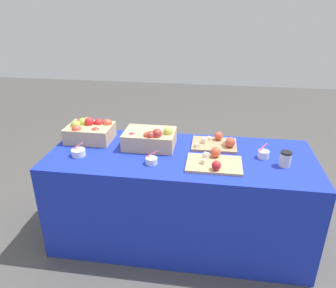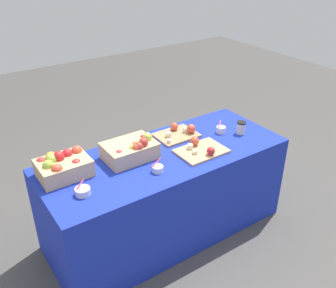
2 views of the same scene
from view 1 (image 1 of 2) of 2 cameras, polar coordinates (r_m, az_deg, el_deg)
name	(u,v)px [view 1 (image 1 of 2)]	position (r m, az deg, el deg)	size (l,w,h in m)	color
ground_plane	(179,236)	(2.75, 1.97, -15.71)	(10.00, 10.00, 0.00)	#474442
table	(180,197)	(2.53, 2.09, -9.30)	(1.90, 0.76, 0.74)	#192DB7
apple_crate_left	(90,130)	(2.62, -13.42, 2.31)	(0.34, 0.26, 0.17)	tan
apple_crate_middle	(150,138)	(2.43, -3.09, 1.03)	(0.37, 0.27, 0.18)	tan
cutting_board_front	(214,162)	(2.21, 8.07, -3.17)	(0.37, 0.26, 0.09)	tan
cutting_board_back	(217,143)	(2.49, 8.60, 0.19)	(0.33, 0.26, 0.09)	tan
sample_bowl_near	(152,161)	(2.20, -2.90, -2.90)	(0.08, 0.08, 0.09)	silver
sample_bowl_mid	(263,154)	(2.37, 16.35, -1.73)	(0.08, 0.08, 0.10)	silver
sample_bowl_far	(78,152)	(2.40, -15.38, -1.43)	(0.10, 0.10, 0.09)	silver
coffee_cup	(285,159)	(2.30, 19.83, -2.46)	(0.08, 0.08, 0.10)	beige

